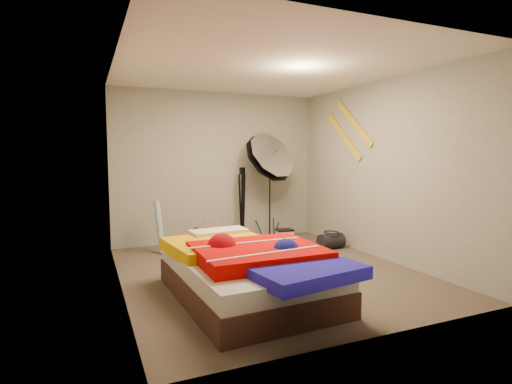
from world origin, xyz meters
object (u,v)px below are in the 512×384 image
photo_umbrella (268,159)px  camera_tripod (242,199)px  tote_bag (206,237)px  wrapping_roll (160,227)px  duffel_bag (331,241)px  camera_case (284,238)px  bed (248,270)px

photo_umbrella → camera_tripod: 0.80m
tote_bag → wrapping_roll: bearing=171.9°
duffel_bag → photo_umbrella: bearing=123.7°
tote_bag → camera_case: size_ratio=1.41×
wrapping_roll → bed: size_ratio=0.36×
wrapping_roll → bed: bearing=-76.9°
duffel_bag → camera_tripod: (-1.09, 1.02, 0.60)m
wrapping_roll → camera_case: 1.97m
photo_umbrella → bed: bearing=-119.1°
camera_case → photo_umbrella: 1.35m
camera_case → photo_umbrella: (-0.09, 0.46, 1.27)m
bed → camera_tripod: camera_tripod is taller
camera_case → camera_tripod: size_ratio=0.20×
wrapping_roll → camera_case: (1.93, -0.29, -0.27)m
camera_case → duffel_bag: (0.58, -0.47, -0.00)m
camera_case → wrapping_roll: bearing=177.4°
camera_case → camera_tripod: (-0.51, 0.55, 0.60)m
photo_umbrella → camera_case: bearing=-79.6°
tote_bag → bed: 2.27m
tote_bag → duffel_bag: (1.78, -0.80, -0.06)m
camera_case → bed: bearing=-120.4°
duffel_bag → bed: (-1.99, -1.46, 0.17)m
camera_case → duffel_bag: size_ratio=0.64×
tote_bag → wrapping_roll: (-0.73, -0.04, 0.22)m
tote_bag → camera_tripod: 0.91m
photo_umbrella → camera_tripod: size_ratio=1.55×
bed → camera_tripod: (0.90, 2.48, 0.43)m
bed → wrapping_roll: bearing=103.1°
wrapping_roll → photo_umbrella: 2.11m
bed → photo_umbrella: size_ratio=1.12×
camera_case → bed: bed is taller
duffel_bag → bed: bed is taller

